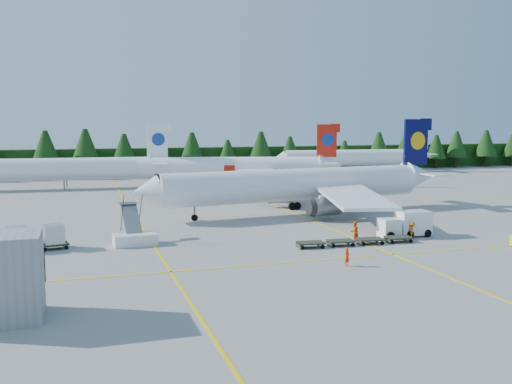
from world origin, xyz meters
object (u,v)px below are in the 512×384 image
object	(u,v)px
airliner_navy	(290,186)
service_truck	(405,224)
airliner_red	(226,168)
airstairs	(135,236)

from	to	relation	value
airliner_navy	service_truck	world-z (taller)	airliner_navy
airliner_red	airstairs	world-z (taller)	airliner_red
airliner_navy	airliner_red	world-z (taller)	airliner_navy
airliner_navy	airstairs	xyz separation A→B (m)	(-20.97, -12.91, -2.88)
airliner_navy	airliner_red	bearing A→B (deg)	83.39
airliner_red	service_truck	xyz separation A→B (m)	(5.90, -51.09, -2.15)
airliner_navy	airstairs	world-z (taller)	airliner_navy
airliner_navy	service_truck	bearing A→B (deg)	-76.88
airstairs	airliner_navy	bearing A→B (deg)	27.47
airstairs	service_truck	bearing A→B (deg)	-13.64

